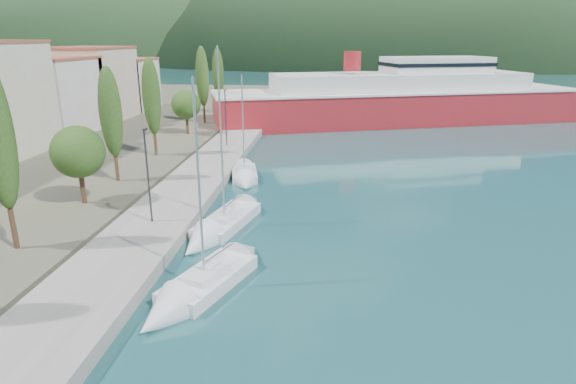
# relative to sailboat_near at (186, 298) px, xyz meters

# --- Properties ---
(ground) EXTENTS (1400.00, 1400.00, 0.00)m
(ground) POSITION_rel_sailboat_near_xyz_m (4.31, 113.09, -0.31)
(ground) COLOR #1F5457
(quay) EXTENTS (5.00, 88.00, 0.80)m
(quay) POSITION_rel_sailboat_near_xyz_m (-4.69, 19.09, 0.09)
(quay) COLOR gray
(quay) RESTS_ON ground
(town_buildings) EXTENTS (9.20, 69.20, 11.30)m
(town_buildings) POSITION_rel_sailboat_near_xyz_m (-27.69, 29.99, 5.26)
(town_buildings) COLOR silver
(town_buildings) RESTS_ON land_strip
(tree_row) EXTENTS (3.71, 61.76, 10.77)m
(tree_row) POSITION_rel_sailboat_near_xyz_m (-11.03, 24.77, 5.53)
(tree_row) COLOR #47301E
(tree_row) RESTS_ON land_strip
(lamp_posts) EXTENTS (0.15, 46.94, 6.06)m
(lamp_posts) POSITION_rel_sailboat_near_xyz_m (-4.69, 8.58, 3.77)
(lamp_posts) COLOR #2D2D33
(lamp_posts) RESTS_ON quay
(sailboat_near) EXTENTS (5.09, 8.34, 11.51)m
(sailboat_near) POSITION_rel_sailboat_near_xyz_m (0.00, 0.00, 0.00)
(sailboat_near) COLOR silver
(sailboat_near) RESTS_ON ground
(sailboat_mid) EXTENTS (4.36, 9.10, 12.67)m
(sailboat_mid) POSITION_rel_sailboat_near_xyz_m (-0.62, 8.12, -0.00)
(sailboat_mid) COLOR silver
(sailboat_mid) RESTS_ON ground
(sailboat_far) EXTENTS (3.51, 7.14, 10.06)m
(sailboat_far) POSITION_rel_sailboat_near_xyz_m (-0.68, 20.37, -0.02)
(sailboat_far) COLOR silver
(sailboat_far) RESTS_ON ground
(ferry) EXTENTS (55.88, 27.40, 10.91)m
(ferry) POSITION_rel_sailboat_near_xyz_m (17.04, 53.93, 3.01)
(ferry) COLOR #A71D24
(ferry) RESTS_ON ground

